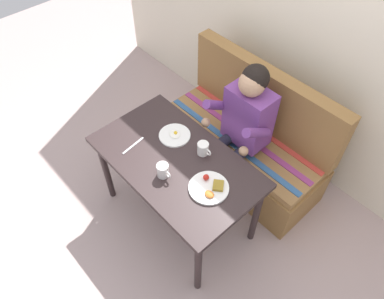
# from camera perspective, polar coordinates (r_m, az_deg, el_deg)

# --- Properties ---
(ground_plane) EXTENTS (8.00, 8.00, 0.00)m
(ground_plane) POSITION_cam_1_polar(r_m,az_deg,el_deg) (3.12, -2.06, -10.05)
(ground_plane) COLOR #B29996
(back_wall) EXTENTS (4.40, 0.10, 2.60)m
(back_wall) POSITION_cam_1_polar(r_m,az_deg,el_deg) (2.92, 17.39, 19.01)
(back_wall) COLOR beige
(back_wall) RESTS_ON ground
(table) EXTENTS (1.20, 0.70, 0.73)m
(table) POSITION_cam_1_polar(r_m,az_deg,el_deg) (2.58, -2.46, -2.75)
(table) COLOR #2F2323
(table) RESTS_ON ground
(couch) EXTENTS (1.44, 0.56, 1.00)m
(couch) POSITION_cam_1_polar(r_m,az_deg,el_deg) (3.19, 8.18, 1.13)
(couch) COLOR olive
(couch) RESTS_ON ground
(person) EXTENTS (0.45, 0.61, 1.21)m
(person) POSITION_cam_1_polar(r_m,az_deg,el_deg) (2.76, 7.75, 4.15)
(person) COLOR #6F3A87
(person) RESTS_ON ground
(plate_breakfast) EXTENTS (0.26, 0.26, 0.05)m
(plate_breakfast) POSITION_cam_1_polar(r_m,az_deg,el_deg) (2.37, 2.71, -5.91)
(plate_breakfast) COLOR white
(plate_breakfast) RESTS_ON table
(plate_eggs) EXTENTS (0.23, 0.23, 0.04)m
(plate_eggs) POSITION_cam_1_polar(r_m,az_deg,el_deg) (2.66, -2.71, 2.23)
(plate_eggs) COLOR white
(plate_eggs) RESTS_ON table
(coffee_mug) EXTENTS (0.12, 0.08, 0.09)m
(coffee_mug) POSITION_cam_1_polar(r_m,az_deg,el_deg) (2.52, 1.75, 0.16)
(coffee_mug) COLOR white
(coffee_mug) RESTS_ON table
(coffee_mug_second) EXTENTS (0.12, 0.08, 0.10)m
(coffee_mug_second) POSITION_cam_1_polar(r_m,az_deg,el_deg) (2.40, -4.52, -3.23)
(coffee_mug_second) COLOR white
(coffee_mug_second) RESTS_ON table
(knife) EXTENTS (0.04, 0.20, 0.00)m
(knife) POSITION_cam_1_polar(r_m,az_deg,el_deg) (2.63, -9.10, 0.62)
(knife) COLOR silver
(knife) RESTS_ON table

